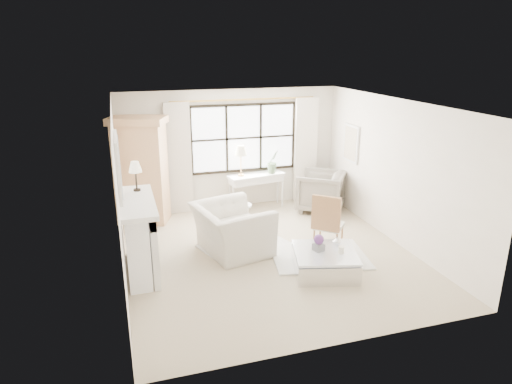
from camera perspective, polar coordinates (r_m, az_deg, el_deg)
floor at (r=8.36m, az=1.61°, el=-7.75°), size 5.50×5.50×0.00m
ceiling at (r=7.59m, az=1.79°, el=10.95°), size 5.50×5.50×0.00m
wall_back at (r=10.42m, az=-3.16°, el=5.33°), size 5.00×0.00×5.00m
wall_front at (r=5.50m, az=10.94°, el=-6.84°), size 5.00×0.00×5.00m
wall_left at (r=7.48m, az=-16.76°, el=-0.53°), size 0.00×5.50×5.50m
wall_right at (r=8.96m, az=17.04°, el=2.45°), size 0.00×5.50×5.50m
window_pane at (r=10.43m, az=-1.55°, el=6.76°), size 2.40×0.02×1.50m
window_frame at (r=10.42m, az=-1.53°, el=6.75°), size 2.50×0.04×1.50m
curtain_rod at (r=10.24m, az=-1.50°, el=11.48°), size 3.30×0.04×0.04m
curtain_left at (r=10.14m, az=-9.62°, el=4.08°), size 0.55×0.10×2.47m
curtain_right at (r=10.92m, az=6.22°, el=5.22°), size 0.55×0.10×2.47m
fireplace at (r=7.73m, az=-14.62°, el=-5.32°), size 0.58×1.66×1.26m
mirror_frame at (r=7.35m, az=-16.87°, el=3.12°), size 0.05×1.15×0.95m
mirror_glass at (r=7.35m, az=-16.64°, el=3.14°), size 0.02×1.00×0.80m
art_frame at (r=10.31m, az=11.80°, el=5.97°), size 0.04×0.62×0.82m
art_canvas at (r=10.30m, az=11.70°, el=5.97°), size 0.01×0.52×0.72m
mantel_lamp at (r=7.89m, az=-14.87°, el=2.89°), size 0.22×0.22×0.51m
armoire at (r=9.79m, az=-14.17°, el=2.70°), size 1.30×1.05×2.24m
console_table at (r=10.54m, az=0.00°, el=0.15°), size 1.36×0.66×0.80m
console_lamp at (r=10.18m, az=-1.92°, el=5.08°), size 0.28×0.28×0.69m
orchid_plant at (r=10.47m, az=2.11°, el=3.81°), size 0.36×0.33×0.53m
side_table at (r=9.39m, az=-1.76°, el=-2.59°), size 0.40×0.40×0.51m
rug_left at (r=8.66m, az=-1.40°, el=-6.69°), size 1.81×1.55×0.03m
rug_right at (r=8.32m, az=7.88°, el=-7.93°), size 1.85×1.51×0.03m
club_armchair at (r=8.30m, az=-3.04°, el=-4.66°), size 1.44×1.57×0.87m
wingback_chair at (r=10.44m, az=8.11°, el=0.09°), size 1.37×1.36×0.90m
french_chair at (r=8.51m, az=8.98°, el=-5.19°), size 0.68×0.68×1.08m
coffee_table at (r=7.74m, az=8.58°, el=-8.67°), size 1.22×1.22×0.38m
planter_box at (r=7.65m, az=7.82°, el=-6.85°), size 0.19×0.19×0.12m
planter_flowers at (r=7.59m, az=7.86°, el=-5.89°), size 0.17×0.17×0.17m
pillar_candle at (r=7.60m, az=10.59°, el=-7.13°), size 0.10×0.10×0.12m
coffee_vase at (r=7.89m, az=10.04°, el=-6.03°), size 0.16×0.16×0.15m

